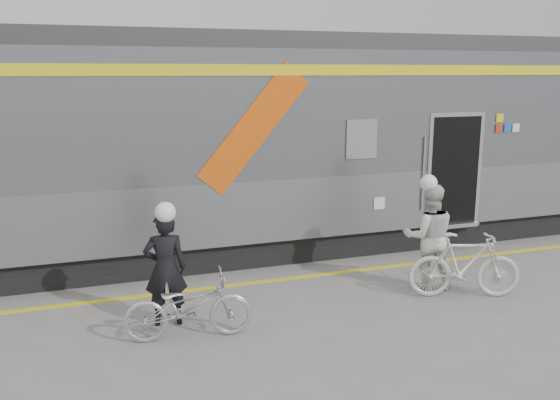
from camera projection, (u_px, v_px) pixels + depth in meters
name	position (u px, v px, depth m)	size (l,w,h in m)	color
ground	(362.00, 327.00, 8.10)	(90.00, 90.00, 0.00)	slate
train	(319.00, 141.00, 11.89)	(24.00, 3.17, 4.10)	black
safety_strip	(304.00, 277.00, 10.09)	(24.00, 0.12, 0.01)	yellow
man	(165.00, 269.00, 8.05)	(0.58, 0.38, 1.59)	black
bicycle_left	(188.00, 306.00, 7.69)	(0.58, 1.67, 0.88)	#B1B3B9
woman	(429.00, 237.00, 9.43)	(0.83, 0.64, 1.70)	silver
bicycle_right	(465.00, 265.00, 9.09)	(0.48, 1.71, 1.03)	beige
helmet_man	(163.00, 202.00, 7.86)	(0.28, 0.28, 0.28)	white
helmet_woman	(432.00, 176.00, 9.22)	(0.27, 0.27, 0.27)	white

